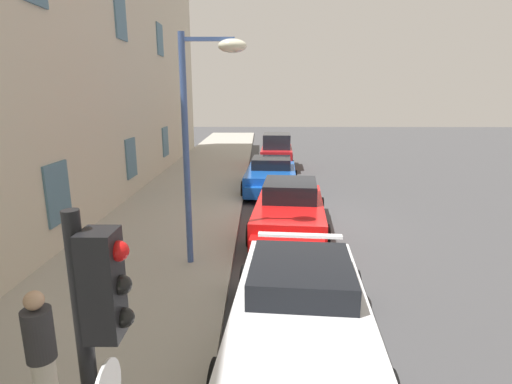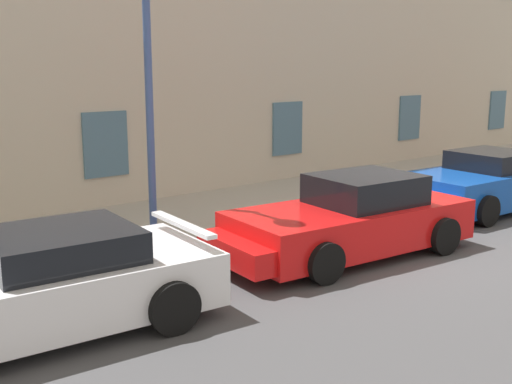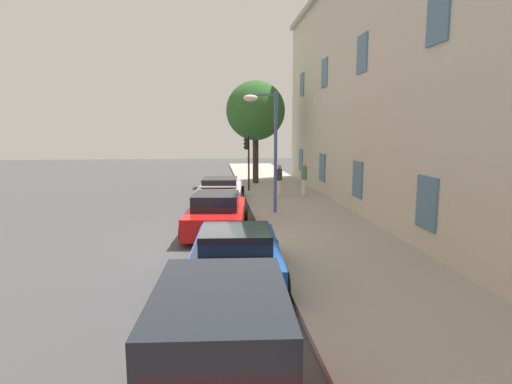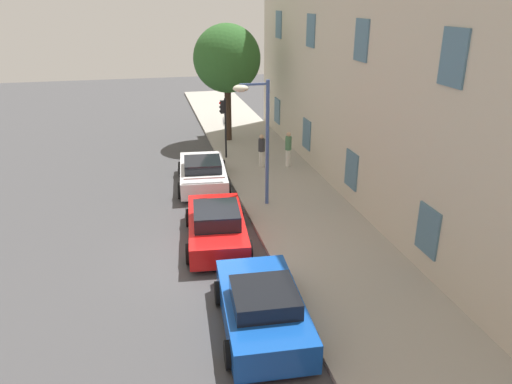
{
  "view_description": "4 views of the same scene",
  "coord_description": "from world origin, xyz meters",
  "px_view_note": "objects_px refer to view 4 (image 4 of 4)",
  "views": [
    {
      "loc": [
        -12.2,
        1.23,
        3.92
      ],
      "look_at": [
        -2.54,
        1.33,
        1.57
      ],
      "focal_mm": 27.77,
      "sensor_mm": 36.0,
      "label": 1
    },
    {
      "loc": [
        -9.32,
        -7.09,
        3.43
      ],
      "look_at": [
        -2.36,
        1.33,
        1.19
      ],
      "focal_mm": 44.14,
      "sensor_mm": 36.0,
      "label": 2
    },
    {
      "loc": [
        13.75,
        0.26,
        3.62
      ],
      "look_at": [
        -2.47,
        1.92,
        1.19
      ],
      "focal_mm": 29.16,
      "sensor_mm": 36.0,
      "label": 3
    },
    {
      "loc": [
        14.35,
        -1.77,
        8.08
      ],
      "look_at": [
        -2.53,
        2.15,
        1.12
      ],
      "focal_mm": 34.03,
      "sensor_mm": 36.0,
      "label": 4
    }
  ],
  "objects_px": {
    "sportscar_yellow_flank": "(216,224)",
    "tree_near_kerb": "(227,59)",
    "sportscar_red_lead": "(203,172)",
    "sportscar_white_middle": "(261,305)",
    "pedestrian_admiring": "(288,149)",
    "street_lamp": "(256,120)",
    "pedestrian_strolling": "(262,150)",
    "traffic_light": "(224,118)"
  },
  "relations": [
    {
      "from": "tree_near_kerb",
      "to": "pedestrian_strolling",
      "type": "bearing_deg",
      "value": 7.88
    },
    {
      "from": "sportscar_yellow_flank",
      "to": "pedestrian_strolling",
      "type": "xyz_separation_m",
      "value": [
        -7.12,
        3.39,
        0.37
      ]
    },
    {
      "from": "street_lamp",
      "to": "sportscar_red_lead",
      "type": "bearing_deg",
      "value": -150.78
    },
    {
      "from": "street_lamp",
      "to": "pedestrian_admiring",
      "type": "relative_size",
      "value": 2.87
    },
    {
      "from": "sportscar_red_lead",
      "to": "traffic_light",
      "type": "distance_m",
      "value": 4.06
    },
    {
      "from": "sportscar_red_lead",
      "to": "pedestrian_strolling",
      "type": "relative_size",
      "value": 3.09
    },
    {
      "from": "tree_near_kerb",
      "to": "pedestrian_strolling",
      "type": "height_order",
      "value": "tree_near_kerb"
    },
    {
      "from": "sportscar_yellow_flank",
      "to": "pedestrian_strolling",
      "type": "height_order",
      "value": "pedestrian_strolling"
    },
    {
      "from": "sportscar_yellow_flank",
      "to": "sportscar_white_middle",
      "type": "bearing_deg",
      "value": 4.57
    },
    {
      "from": "sportscar_yellow_flank",
      "to": "pedestrian_admiring",
      "type": "distance_m",
      "value": 8.35
    },
    {
      "from": "sportscar_white_middle",
      "to": "street_lamp",
      "type": "height_order",
      "value": "street_lamp"
    },
    {
      "from": "tree_near_kerb",
      "to": "pedestrian_admiring",
      "type": "relative_size",
      "value": 3.77
    },
    {
      "from": "sportscar_white_middle",
      "to": "traffic_light",
      "type": "xyz_separation_m",
      "value": [
        -14.11,
        1.42,
        1.69
      ]
    },
    {
      "from": "sportscar_yellow_flank",
      "to": "street_lamp",
      "type": "relative_size",
      "value": 1.01
    },
    {
      "from": "sportscar_red_lead",
      "to": "pedestrian_strolling",
      "type": "height_order",
      "value": "pedestrian_strolling"
    },
    {
      "from": "street_lamp",
      "to": "pedestrian_strolling",
      "type": "relative_size",
      "value": 3.04
    },
    {
      "from": "sportscar_red_lead",
      "to": "sportscar_white_middle",
      "type": "bearing_deg",
      "value": 0.9
    },
    {
      "from": "sportscar_white_middle",
      "to": "street_lamp",
      "type": "xyz_separation_m",
      "value": [
        -7.57,
        1.63,
        3.08
      ]
    },
    {
      "from": "sportscar_red_lead",
      "to": "street_lamp",
      "type": "xyz_separation_m",
      "value": [
        3.22,
        1.8,
        3.08
      ]
    },
    {
      "from": "sportscar_white_middle",
      "to": "pedestrian_strolling",
      "type": "xyz_separation_m",
      "value": [
        -12.21,
        2.98,
        0.39
      ]
    },
    {
      "from": "sportscar_red_lead",
      "to": "sportscar_yellow_flank",
      "type": "height_order",
      "value": "sportscar_yellow_flank"
    },
    {
      "from": "street_lamp",
      "to": "pedestrian_strolling",
      "type": "bearing_deg",
      "value": 163.75
    },
    {
      "from": "sportscar_yellow_flank",
      "to": "traffic_light",
      "type": "distance_m",
      "value": 9.35
    },
    {
      "from": "sportscar_yellow_flank",
      "to": "street_lamp",
      "type": "distance_m",
      "value": 4.44
    },
    {
      "from": "sportscar_white_middle",
      "to": "street_lamp",
      "type": "bearing_deg",
      "value": 167.84
    },
    {
      "from": "sportscar_yellow_flank",
      "to": "pedestrian_admiring",
      "type": "xyz_separation_m",
      "value": [
        -6.88,
        4.71,
        0.43
      ]
    },
    {
      "from": "pedestrian_admiring",
      "to": "traffic_light",
      "type": "bearing_deg",
      "value": -126.59
    },
    {
      "from": "street_lamp",
      "to": "pedestrian_strolling",
      "type": "height_order",
      "value": "street_lamp"
    },
    {
      "from": "sportscar_yellow_flank",
      "to": "traffic_light",
      "type": "xyz_separation_m",
      "value": [
        -9.02,
        1.83,
        1.68
      ]
    },
    {
      "from": "pedestrian_admiring",
      "to": "pedestrian_strolling",
      "type": "height_order",
      "value": "pedestrian_admiring"
    },
    {
      "from": "sportscar_red_lead",
      "to": "street_lamp",
      "type": "relative_size",
      "value": 1.02
    },
    {
      "from": "sportscar_white_middle",
      "to": "sportscar_red_lead",
      "type": "bearing_deg",
      "value": -179.1
    },
    {
      "from": "sportscar_white_middle",
      "to": "pedestrian_strolling",
      "type": "relative_size",
      "value": 2.78
    },
    {
      "from": "sportscar_yellow_flank",
      "to": "tree_near_kerb",
      "type": "relative_size",
      "value": 0.77
    },
    {
      "from": "tree_near_kerb",
      "to": "traffic_light",
      "type": "height_order",
      "value": "tree_near_kerb"
    },
    {
      "from": "pedestrian_admiring",
      "to": "pedestrian_strolling",
      "type": "bearing_deg",
      "value": -100.16
    },
    {
      "from": "sportscar_red_lead",
      "to": "traffic_light",
      "type": "bearing_deg",
      "value": 154.45
    },
    {
      "from": "sportscar_red_lead",
      "to": "pedestrian_strolling",
      "type": "xyz_separation_m",
      "value": [
        -1.42,
        3.15,
        0.39
      ]
    },
    {
      "from": "sportscar_yellow_flank",
      "to": "tree_near_kerb",
      "type": "height_order",
      "value": "tree_near_kerb"
    },
    {
      "from": "tree_near_kerb",
      "to": "pedestrian_admiring",
      "type": "height_order",
      "value": "tree_near_kerb"
    },
    {
      "from": "sportscar_yellow_flank",
      "to": "traffic_light",
      "type": "height_order",
      "value": "traffic_light"
    },
    {
      "from": "pedestrian_admiring",
      "to": "street_lamp",
      "type": "bearing_deg",
      "value": -31.24
    }
  ]
}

